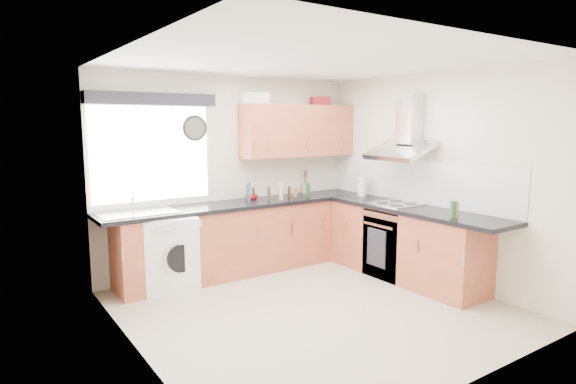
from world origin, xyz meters
TOP-DOWN VIEW (x-y plane):
  - ground_plane at (0.00, 0.00)m, footprint 3.60×3.60m
  - ceiling at (0.00, 0.00)m, footprint 3.60×3.60m
  - wall_back at (0.00, 1.80)m, footprint 3.60×0.02m
  - wall_front at (0.00, -1.80)m, footprint 3.60×0.02m
  - wall_left at (-1.80, 0.00)m, footprint 0.02×3.60m
  - wall_right at (1.80, 0.00)m, footprint 0.02×3.60m
  - window at (-1.05, 1.79)m, footprint 1.40×0.02m
  - window_blind at (-1.05, 1.70)m, footprint 1.50×0.18m
  - splashback at (1.79, 0.30)m, footprint 0.01×3.00m
  - base_cab_back at (-0.10, 1.51)m, footprint 3.00×0.58m
  - base_cab_corner at (1.50, 1.50)m, footprint 0.60×0.60m
  - base_cab_right at (1.51, 0.15)m, footprint 0.58×2.10m
  - worktop_back at (0.00, 1.50)m, footprint 3.60×0.62m
  - worktop_right at (1.50, 0.00)m, footprint 0.62×2.42m
  - sink at (-1.33, 1.50)m, footprint 0.84×0.46m
  - oven at (1.50, 0.30)m, footprint 0.56×0.58m
  - hob_plate at (1.50, 0.30)m, footprint 0.52×0.52m
  - extractor_hood at (1.60, 0.30)m, footprint 0.52×0.78m
  - upper_cabinets at (0.95, 1.62)m, footprint 1.70×0.35m
  - washing_machine at (-1.00, 1.40)m, footprint 0.73×0.72m
  - wall_clock at (-0.50, 1.78)m, footprint 0.32×0.04m
  - casserole at (0.30, 1.72)m, footprint 0.38×0.30m
  - storage_box at (1.39, 1.72)m, footprint 0.32×0.29m
  - utensil_pot at (1.13, 1.70)m, footprint 0.10×0.10m
  - kitchen_roll at (1.62, 1.05)m, footprint 0.13×0.13m
  - tomato_cluster at (0.21, 1.65)m, footprint 0.19×0.19m
  - jar_0 at (0.80, 1.49)m, footprint 0.06×0.06m
  - jar_1 at (0.30, 1.36)m, footprint 0.04×0.04m
  - jar_2 at (0.50, 1.37)m, footprint 0.06×0.06m
  - jar_3 at (0.11, 1.54)m, footprint 0.04×0.04m
  - jar_4 at (0.72, 1.52)m, footprint 0.04×0.04m
  - jar_5 at (0.96, 1.41)m, footprint 0.06×0.06m
  - jar_6 at (0.23, 1.63)m, footprint 0.04×0.04m
  - jar_7 at (0.15, 1.65)m, footprint 0.04×0.04m
  - bottle_0 at (1.37, -0.63)m, footprint 0.07×0.07m
  - bottle_1 at (1.39, -0.64)m, footprint 0.06×0.06m

SIDE VIEW (x-z plane):
  - ground_plane at x=0.00m, z-range 0.00..0.00m
  - oven at x=1.50m, z-range 0.00..0.85m
  - base_cab_back at x=-0.10m, z-range 0.00..0.86m
  - base_cab_corner at x=1.50m, z-range 0.00..0.86m
  - base_cab_right at x=1.51m, z-range 0.00..0.86m
  - washing_machine at x=-1.00m, z-range 0.00..0.87m
  - worktop_back at x=0.00m, z-range 0.86..0.91m
  - worktop_right at x=1.50m, z-range 0.86..0.91m
  - hob_plate at x=1.50m, z-range 0.91..0.92m
  - tomato_cluster at x=0.21m, z-range 0.91..0.98m
  - sink at x=-1.33m, z-range 0.90..1.00m
  - jar_0 at x=0.80m, z-range 0.91..1.04m
  - utensil_pot at x=1.13m, z-range 0.91..1.05m
  - jar_4 at x=0.72m, z-range 0.91..1.06m
  - jar_6 at x=0.23m, z-range 0.91..1.07m
  - bottle_1 at x=1.39m, z-range 0.91..1.08m
  - bottle_0 at x=1.37m, z-range 0.91..1.09m
  - jar_1 at x=0.30m, z-range 0.91..1.10m
  - jar_5 at x=0.96m, z-range 0.91..1.10m
  - jar_7 at x=0.15m, z-range 0.91..1.11m
  - jar_2 at x=0.50m, z-range 0.91..1.15m
  - jar_3 at x=0.11m, z-range 0.91..1.16m
  - kitchen_roll at x=1.62m, z-range 0.91..1.16m
  - splashback at x=1.79m, z-range 0.91..1.45m
  - wall_back at x=0.00m, z-range 0.00..2.50m
  - wall_front at x=0.00m, z-range 0.00..2.50m
  - wall_left at x=-1.80m, z-range 0.00..2.50m
  - wall_right at x=1.80m, z-range 0.00..2.50m
  - window at x=-1.05m, z-range 1.00..2.10m
  - extractor_hood at x=1.60m, z-range 1.44..2.10m
  - upper_cabinets at x=0.95m, z-range 1.45..2.15m
  - wall_clock at x=-0.50m, z-range 1.68..2.00m
  - window_blind at x=-1.05m, z-range 2.11..2.25m
  - storage_box at x=1.39m, z-range 2.15..2.27m
  - casserole at x=0.30m, z-range 2.15..2.30m
  - ceiling at x=0.00m, z-range 2.49..2.51m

